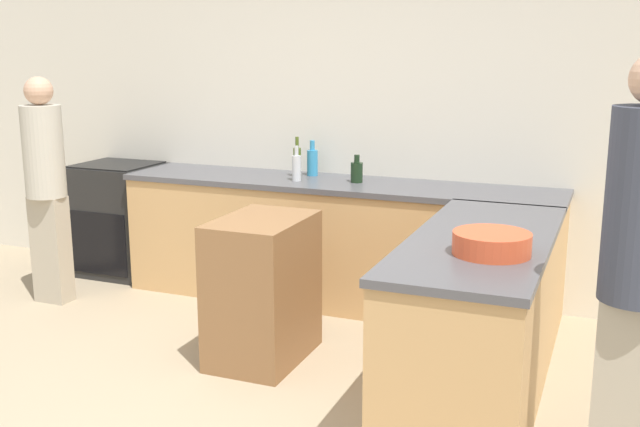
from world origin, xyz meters
name	(u,v)px	position (x,y,z in m)	size (l,w,h in m)	color
wall_back	(353,115)	(0.00, 2.46, 1.35)	(8.00, 0.06, 2.70)	silver
counter_back	(336,242)	(0.00, 2.11, 0.45)	(3.20, 0.67, 0.90)	tan
counter_peninsula	(478,320)	(1.25, 0.89, 0.45)	(0.69, 1.82, 0.90)	tan
range_oven	(119,219)	(-1.93, 2.13, 0.46)	(0.65, 0.60, 0.92)	black
island_table	(263,289)	(-0.04, 0.98, 0.43)	(0.48, 0.70, 0.87)	brown
mixing_bowl	(492,243)	(1.35, 0.57, 0.96)	(0.36, 0.36, 0.10)	#DB512D
vinegar_bottle_clear	(297,167)	(-0.27, 2.02, 1.00)	(0.06, 0.06, 0.25)	silver
olive_oil_bottle	(297,161)	(-0.34, 2.18, 1.02)	(0.06, 0.06, 0.30)	#475B1E
dish_soap_bottle	(312,162)	(-0.26, 2.27, 1.01)	(0.08, 0.08, 0.26)	#338CBF
wine_bottle_dark	(357,171)	(0.15, 2.12, 0.98)	(0.09, 0.09, 0.20)	black
person_by_range	(46,180)	(-1.94, 1.33, 0.91)	(0.28, 0.28, 1.64)	#ADA38E
person_at_peninsula	(639,267)	(1.98, 0.21, 1.01)	(0.30, 0.30, 1.83)	#ADA38E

